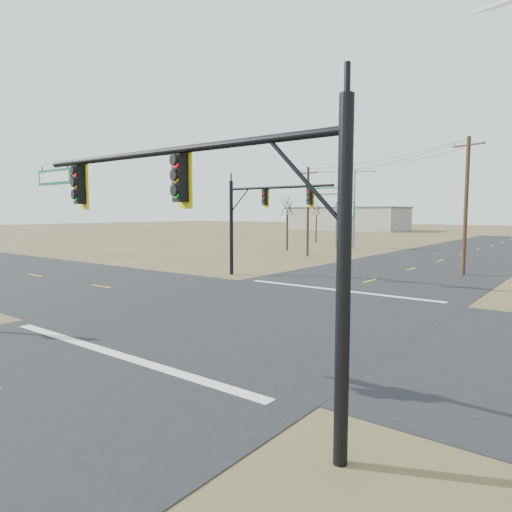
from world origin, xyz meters
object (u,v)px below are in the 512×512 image
(mast_arm_near, at_px, (184,202))
(highway_sign, at_px, (345,215))
(bare_tree_a, at_px, (287,206))
(utility_pole_near, at_px, (466,204))
(streetlight_c, at_px, (356,205))
(utility_pole_far, at_px, (308,210))
(mast_arm_far, at_px, (266,207))
(bare_tree_b, at_px, (316,208))

(mast_arm_near, xyz_separation_m, highway_sign, (-18.40, 44.80, -0.62))
(mast_arm_near, xyz_separation_m, bare_tree_a, (-22.06, 37.41, 0.52))
(utility_pole_near, distance_m, streetlight_c, 23.74)
(utility_pole_far, relative_size, highway_sign, 1.57)
(utility_pole_far, bearing_deg, bare_tree_a, 141.75)
(utility_pole_far, bearing_deg, mast_arm_near, -63.21)
(mast_arm_near, xyz_separation_m, utility_pole_far, (-16.79, 33.25, -0.01))
(mast_arm_near, distance_m, highway_sign, 48.43)
(mast_arm_far, xyz_separation_m, utility_pole_near, (10.38, 9.80, 0.19))
(streetlight_c, height_order, bare_tree_b, streetlight_c)
(highway_sign, relative_size, bare_tree_a, 0.87)
(mast_arm_far, height_order, bare_tree_b, mast_arm_far)
(mast_arm_far, bearing_deg, highway_sign, 112.88)
(utility_pole_far, bearing_deg, streetlight_c, 90.56)
(bare_tree_b, bearing_deg, utility_pole_near, -43.21)
(mast_arm_far, relative_size, streetlight_c, 0.92)
(mast_arm_near, relative_size, mast_arm_far, 1.17)
(mast_arm_far, distance_m, streetlight_c, 27.60)
(highway_sign, height_order, streetlight_c, streetlight_c)
(streetlight_c, bearing_deg, utility_pole_far, -70.91)
(utility_pole_near, relative_size, utility_pole_far, 1.08)
(mast_arm_far, xyz_separation_m, bare_tree_a, (-11.21, 19.54, 0.37))
(mast_arm_far, xyz_separation_m, highway_sign, (-7.55, 26.93, -0.76))
(mast_arm_near, distance_m, bare_tree_a, 43.43)
(mast_arm_near, distance_m, streetlight_c, 47.87)
(highway_sign, xyz_separation_m, bare_tree_b, (-8.46, 7.66, 0.95))
(bare_tree_a, bearing_deg, mast_arm_far, -60.15)
(mast_arm_far, distance_m, utility_pole_far, 16.50)
(utility_pole_far, bearing_deg, highway_sign, 97.94)
(mast_arm_far, relative_size, utility_pole_far, 0.98)
(utility_pole_near, bearing_deg, mast_arm_near, -89.05)
(utility_pole_near, distance_m, utility_pole_far, 17.26)
(mast_arm_near, relative_size, highway_sign, 1.79)
(mast_arm_near, bearing_deg, bare_tree_a, 132.99)
(utility_pole_near, height_order, bare_tree_b, utility_pole_near)
(utility_pole_far, relative_size, streetlight_c, 0.94)
(mast_arm_near, xyz_separation_m, streetlight_c, (-16.90, 44.78, 0.65))
(bare_tree_a, bearing_deg, highway_sign, 63.65)
(highway_sign, bearing_deg, utility_pole_far, -65.43)
(utility_pole_near, xyz_separation_m, bare_tree_a, (-21.60, 9.74, 0.18))
(bare_tree_a, bearing_deg, mast_arm_near, -59.47)
(utility_pole_far, height_order, bare_tree_b, utility_pole_far)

